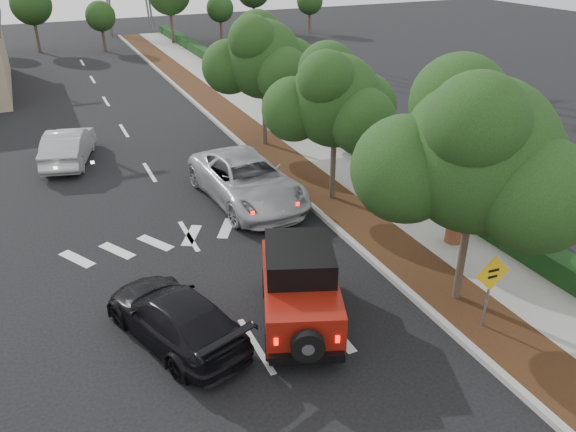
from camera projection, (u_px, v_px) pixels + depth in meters
ground at (256, 346)px, 13.53m from camera, size 120.00×120.00×0.00m
curb at (253, 154)px, 24.94m from camera, size 0.20×70.00×0.15m
planting_strip at (274, 151)px, 25.31m from camera, size 1.80×70.00×0.12m
sidewalk at (311, 145)px, 26.02m from camera, size 2.00×70.00×0.12m
hedge at (338, 134)px, 26.38m from camera, size 0.80×70.00×0.80m
transmission_tower at (132, 34)px, 54.69m from camera, size 7.00×4.00×28.00m
street_tree_near at (455, 300)px, 15.20m from camera, size 3.80×3.80×5.92m
street_tree_mid at (332, 200)px, 20.88m from camera, size 3.20×3.20×5.32m
street_tree_far at (265, 146)px, 26.15m from camera, size 3.40×3.40×5.62m
red_jeep at (299, 284)px, 14.02m from camera, size 2.99×4.22×2.07m
silver_suv_ahead at (247, 180)px, 20.43m from camera, size 3.17×6.14×1.66m
black_suv_oncoming at (175, 317)px, 13.49m from camera, size 3.16×4.82×1.30m
silver_sedan_oncoming at (68, 146)px, 23.99m from camera, size 2.69×4.74×1.48m
speed_hump_sign at (491, 282)px, 13.46m from camera, size 0.96×0.11×2.04m
terracotta_planter at (455, 224)px, 17.55m from camera, size 0.64×0.64×1.12m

